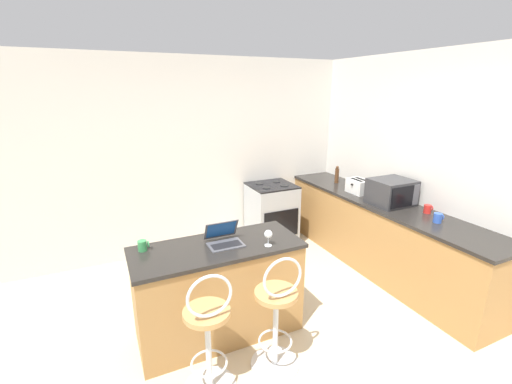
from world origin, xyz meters
name	(u,v)px	position (x,y,z in m)	size (l,w,h in m)	color
ground_plane	(300,367)	(0.00, 0.00, 0.00)	(20.00, 20.00, 0.00)	#BCAD8E
wall_back	(203,157)	(0.00, 2.57, 1.30)	(12.00, 0.06, 2.60)	silver
wall_right	(490,186)	(2.08, 0.00, 1.30)	(0.06, 12.00, 2.60)	silver
breakfast_bar	(219,290)	(-0.45, 0.68, 0.44)	(1.48, 0.61, 0.89)	#9E703D
counter_right	(378,234)	(1.75, 1.02, 0.44)	(0.62, 3.07, 0.89)	#9E703D
bar_stool_near	(209,337)	(-0.73, 0.09, 0.48)	(0.40, 0.40, 1.03)	silver
bar_stool_far	(277,316)	(-0.18, 0.09, 0.48)	(0.40, 0.40, 1.03)	silver
laptop	(224,238)	(-0.38, 0.71, 0.94)	(0.30, 0.27, 0.19)	#47474C
microwave	(391,192)	(1.76, 0.88, 1.04)	(0.46, 0.41, 0.30)	#2D2D30
toaster	(358,186)	(1.71, 1.40, 0.98)	(0.22, 0.29, 0.19)	silver
stove_range	(271,214)	(0.88, 2.22, 0.44)	(0.62, 0.60, 0.90)	#9EA3A8
mug_blue	(438,218)	(1.76, 0.25, 0.94)	(0.10, 0.08, 0.10)	#2D51AD
mug_green	(143,246)	(-1.05, 0.86, 0.93)	(0.09, 0.07, 0.09)	#338447
mug_red	(428,209)	(1.90, 0.49, 0.93)	(0.10, 0.08, 0.09)	red
pepper_mill	(337,175)	(1.78, 1.92, 1.00)	(0.06, 0.06, 0.25)	#4C2D19
wine_glass_short	(268,235)	(-0.05, 0.50, 0.99)	(0.07, 0.07, 0.14)	silver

